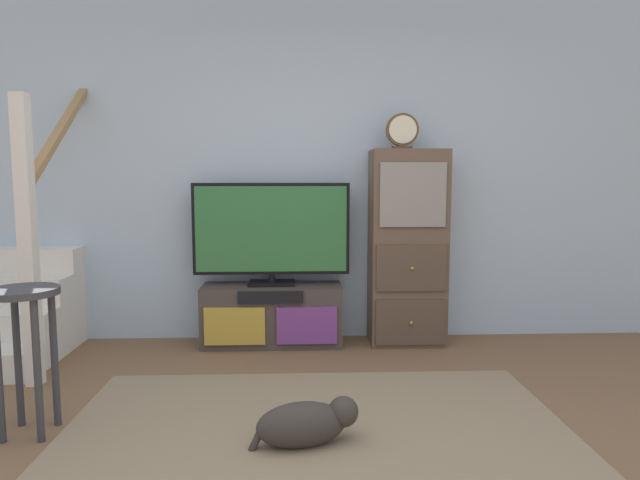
{
  "coord_description": "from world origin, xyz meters",
  "views": [
    {
      "loc": [
        -0.09,
        -2.0,
        1.28
      ],
      "look_at": [
        0.07,
        1.95,
        0.85
      ],
      "focal_mm": 30.78,
      "sensor_mm": 36.0,
      "label": 1
    }
  ],
  "objects_px": {
    "side_cabinet": "(407,248)",
    "bar_stool_near": "(25,327)",
    "desk_clock": "(402,131)",
    "media_console": "(272,315)",
    "dog": "(307,423)",
    "television": "(271,231)"
  },
  "relations": [
    {
      "from": "television",
      "to": "side_cabinet",
      "type": "distance_m",
      "value": 1.07
    },
    {
      "from": "desk_clock",
      "to": "media_console",
      "type": "bearing_deg",
      "value": 179.72
    },
    {
      "from": "side_cabinet",
      "to": "bar_stool_near",
      "type": "height_order",
      "value": "side_cabinet"
    },
    {
      "from": "media_console",
      "to": "side_cabinet",
      "type": "height_order",
      "value": "side_cabinet"
    },
    {
      "from": "dog",
      "to": "media_console",
      "type": "bearing_deg",
      "value": 98.46
    },
    {
      "from": "media_console",
      "to": "bar_stool_near",
      "type": "distance_m",
      "value": 1.9
    },
    {
      "from": "media_console",
      "to": "television",
      "type": "bearing_deg",
      "value": 90.0
    },
    {
      "from": "media_console",
      "to": "bar_stool_near",
      "type": "xyz_separation_m",
      "value": [
        -1.16,
        -1.47,
        0.32
      ]
    },
    {
      "from": "desk_clock",
      "to": "dog",
      "type": "bearing_deg",
      "value": -114.41
    },
    {
      "from": "television",
      "to": "side_cabinet",
      "type": "height_order",
      "value": "side_cabinet"
    },
    {
      "from": "television",
      "to": "desk_clock",
      "type": "distance_m",
      "value": 1.26
    },
    {
      "from": "desk_clock",
      "to": "bar_stool_near",
      "type": "relative_size",
      "value": 0.36
    },
    {
      "from": "side_cabinet",
      "to": "dog",
      "type": "distance_m",
      "value": 1.97
    },
    {
      "from": "desk_clock",
      "to": "bar_stool_near",
      "type": "height_order",
      "value": "desk_clock"
    },
    {
      "from": "media_console",
      "to": "desk_clock",
      "type": "bearing_deg",
      "value": -0.28
    },
    {
      "from": "media_console",
      "to": "television",
      "type": "xyz_separation_m",
      "value": [
        0.0,
        0.02,
        0.66
      ]
    },
    {
      "from": "side_cabinet",
      "to": "dog",
      "type": "bearing_deg",
      "value": -115.83
    },
    {
      "from": "media_console",
      "to": "bar_stool_near",
      "type": "relative_size",
      "value": 1.44
    },
    {
      "from": "television",
      "to": "dog",
      "type": "xyz_separation_m",
      "value": [
        0.25,
        -1.69,
        -0.77
      ]
    },
    {
      "from": "desk_clock",
      "to": "side_cabinet",
      "type": "bearing_deg",
      "value": 14.62
    },
    {
      "from": "television",
      "to": "bar_stool_near",
      "type": "relative_size",
      "value": 1.61
    },
    {
      "from": "television",
      "to": "bar_stool_near",
      "type": "xyz_separation_m",
      "value": [
        -1.16,
        -1.5,
        -0.34
      ]
    }
  ]
}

